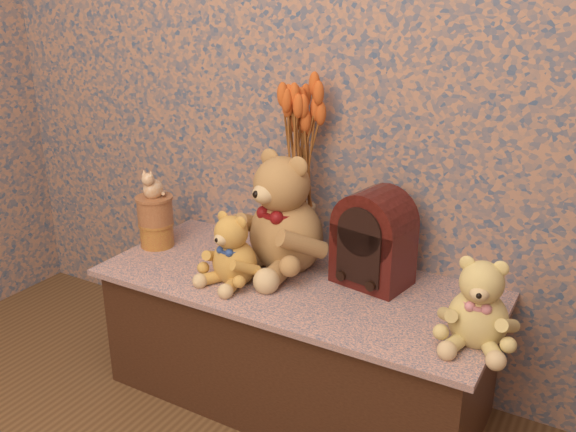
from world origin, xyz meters
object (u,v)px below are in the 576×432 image
at_px(teddy_small, 480,297).
at_px(cathedral_radio, 374,237).
at_px(biscuit_tin_lower, 157,234).
at_px(ceramic_vase, 298,232).
at_px(teddy_large, 286,206).
at_px(teddy_medium, 234,245).
at_px(cat_figurine, 153,183).

bearing_deg(teddy_small, cathedral_radio, 145.21).
distance_m(cathedral_radio, biscuit_tin_lower, 0.82).
height_order(teddy_small, ceramic_vase, teddy_small).
distance_m(teddy_large, biscuit_tin_lower, 0.53).
height_order(ceramic_vase, biscuit_tin_lower, ceramic_vase).
xyz_separation_m(teddy_large, teddy_medium, (-0.08, -0.18, -0.09)).
bearing_deg(ceramic_vase, teddy_medium, -110.54).
relative_size(teddy_medium, teddy_small, 0.94).
bearing_deg(teddy_medium, cat_figurine, 175.96).
height_order(teddy_large, teddy_medium, teddy_large).
height_order(teddy_large, cathedral_radio, teddy_large).
relative_size(teddy_medium, biscuit_tin_lower, 2.06).
height_order(teddy_medium, cathedral_radio, cathedral_radio).
relative_size(teddy_medium, cat_figurine, 2.29).
xyz_separation_m(teddy_large, teddy_small, (0.68, -0.16, -0.08)).
distance_m(teddy_medium, cat_figurine, 0.44).
bearing_deg(biscuit_tin_lower, cat_figurine, 0.00).
bearing_deg(teddy_medium, ceramic_vase, 78.47).
xyz_separation_m(teddy_medium, cathedral_radio, (0.39, 0.21, 0.03)).
xyz_separation_m(teddy_medium, ceramic_vase, (0.09, 0.25, -0.03)).
bearing_deg(cathedral_radio, biscuit_tin_lower, -162.01).
xyz_separation_m(teddy_medium, teddy_small, (0.77, 0.02, 0.01)).
height_order(teddy_small, cathedral_radio, cathedral_radio).
bearing_deg(teddy_small, cat_figurine, 168.21).
xyz_separation_m(cathedral_radio, cat_figurine, (-0.80, -0.12, 0.08)).
bearing_deg(teddy_large, teddy_small, 3.57).
relative_size(teddy_large, ceramic_vase, 2.15).
distance_m(teddy_large, teddy_small, 0.71).
bearing_deg(teddy_large, cat_figurine, -152.81).
distance_m(teddy_small, ceramic_vase, 0.71).
bearing_deg(cat_figurine, biscuit_tin_lower, 0.00).
bearing_deg(cat_figurine, teddy_large, 3.48).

